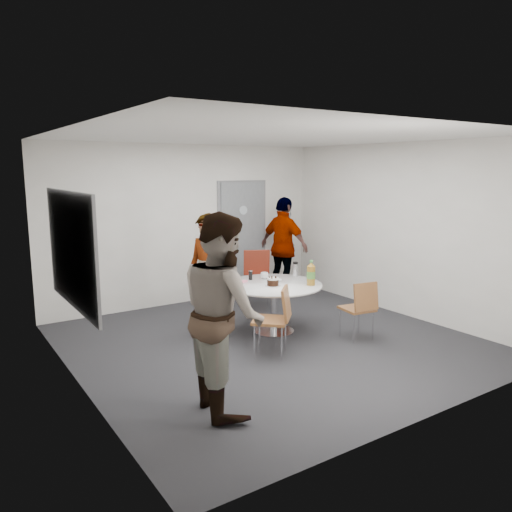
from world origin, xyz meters
TOP-DOWN VIEW (x-y plane):
  - floor at (0.00, 0.00)m, footprint 5.00×5.00m
  - ceiling at (0.00, 0.00)m, footprint 5.00×5.00m
  - wall_back at (0.00, 2.50)m, footprint 5.00×0.00m
  - wall_left at (-2.50, 0.00)m, footprint 0.00×5.00m
  - wall_right at (2.50, 0.00)m, footprint 0.00×5.00m
  - wall_front at (0.00, -2.50)m, footprint 5.00×0.00m
  - door at (1.10, 2.48)m, footprint 1.02×0.17m
  - whiteboard at (-2.46, 0.20)m, footprint 0.04×1.90m
  - table at (0.30, 0.30)m, footprint 1.35×1.35m
  - chair_near_left at (-0.22, -0.44)m, footprint 0.61×0.61m
  - chair_near_right at (1.05, -0.60)m, footprint 0.44×0.47m
  - chair_far at (0.79, 1.52)m, footprint 0.62×0.64m
  - person_main at (-0.58, 0.69)m, footprint 0.65×0.74m
  - person_left at (-1.45, -1.25)m, footprint 0.87×1.04m
  - person_right at (1.66, 1.95)m, footprint 0.66×1.12m

SIDE VIEW (x-z plane):
  - floor at x=0.00m, z-range 0.00..0.00m
  - chair_near_right at x=1.05m, z-range 0.09..0.90m
  - chair_near_left at x=-0.22m, z-range 0.09..0.97m
  - chair_far at x=0.79m, z-range 0.11..1.07m
  - table at x=0.30m, z-range 0.09..1.15m
  - person_main at x=-0.58m, z-range 0.00..1.71m
  - person_right at x=1.66m, z-range 0.00..1.79m
  - person_left at x=-1.45m, z-range 0.00..1.91m
  - door at x=1.10m, z-range -0.03..2.09m
  - wall_back at x=0.00m, z-range -1.15..3.85m
  - wall_left at x=-2.50m, z-range -1.15..3.85m
  - wall_right at x=2.50m, z-range -1.15..3.85m
  - wall_front at x=0.00m, z-range -1.15..3.85m
  - whiteboard at x=-2.46m, z-range 0.82..2.08m
  - ceiling at x=0.00m, z-range 2.70..2.70m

